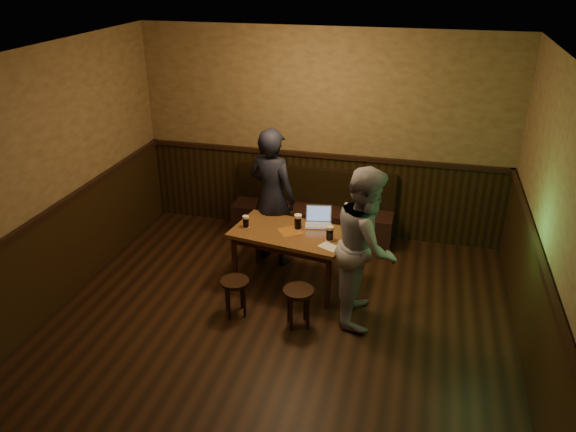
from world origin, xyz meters
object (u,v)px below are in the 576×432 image
(pint_right, at_px, (330,233))
(laptop, at_px, (318,220))
(bench, at_px, (313,216))
(pint_mid, at_px, (298,222))
(stool_left, at_px, (235,287))
(person_grey, at_px, (366,245))
(pint_left, at_px, (246,222))
(pub_table, at_px, (290,238))
(person_suit, at_px, (272,197))
(stool_right, at_px, (298,297))

(pint_right, bearing_deg, laptop, 119.07)
(pint_right, bearing_deg, bench, 108.93)
(pint_mid, bearing_deg, stool_left, -121.12)
(person_grey, bearing_deg, pint_left, 71.37)
(pub_table, height_order, pint_mid, pint_mid)
(bench, xyz_separation_m, stool_left, (-0.43, -2.03, 0.03))
(bench, relative_size, person_suit, 1.25)
(stool_right, relative_size, pint_right, 2.63)
(stool_left, height_order, person_grey, person_grey)
(pub_table, xyz_separation_m, pint_left, (-0.53, -0.03, 0.17))
(pub_table, xyz_separation_m, laptop, (0.28, 0.26, 0.15))
(pint_mid, xyz_separation_m, pint_right, (0.41, -0.19, -0.01))
(pint_right, xyz_separation_m, person_grey, (0.44, -0.32, 0.07))
(person_suit, distance_m, person_grey, 1.58)
(stool_left, xyz_separation_m, pint_left, (-0.09, 0.72, 0.44))
(pint_mid, distance_m, pint_right, 0.45)
(laptop, bearing_deg, stool_left, -135.63)
(stool_right, bearing_deg, person_grey, 29.52)
(pub_table, bearing_deg, pint_mid, 62.24)
(bench, distance_m, person_grey, 2.02)
(stool_left, relative_size, person_grey, 0.25)
(bench, distance_m, pub_table, 1.32)
(bench, bearing_deg, stool_right, -82.29)
(pint_right, distance_m, laptop, 0.41)
(stool_left, bearing_deg, pub_table, 59.68)
(pint_right, distance_m, person_suit, 1.04)
(pint_mid, distance_m, person_grey, 0.99)
(pint_mid, bearing_deg, pint_left, -169.06)
(stool_left, height_order, person_suit, person_suit)
(pint_left, distance_m, laptop, 0.86)
(laptop, bearing_deg, pint_left, -170.81)
(stool_left, distance_m, person_grey, 1.48)
(pint_right, bearing_deg, pint_left, 175.89)
(stool_right, bearing_deg, pint_right, 74.00)
(stool_right, distance_m, person_grey, 0.89)
(pint_mid, bearing_deg, person_grey, -30.98)
(stool_right, distance_m, pint_mid, 1.00)
(stool_left, height_order, pint_left, pint_left)
(laptop, bearing_deg, bench, 94.92)
(stool_right, xyz_separation_m, pint_mid, (-0.21, 0.87, 0.44))
(bench, bearing_deg, laptop, -74.91)
(pub_table, bearing_deg, stool_left, -110.86)
(stool_left, bearing_deg, bench, 77.93)
(stool_left, distance_m, pint_left, 0.85)
(pint_left, relative_size, person_grey, 0.09)
(person_grey, bearing_deg, bench, 24.81)
(stool_right, bearing_deg, pint_mid, 103.71)
(bench, height_order, pint_right, bench)
(pub_table, relative_size, pint_mid, 7.97)
(stool_left, bearing_deg, stool_right, -2.96)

